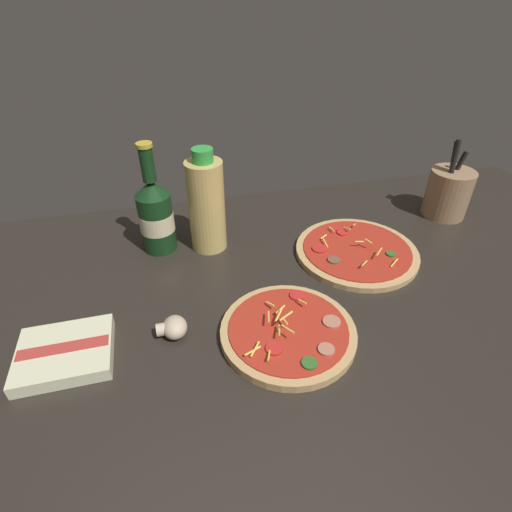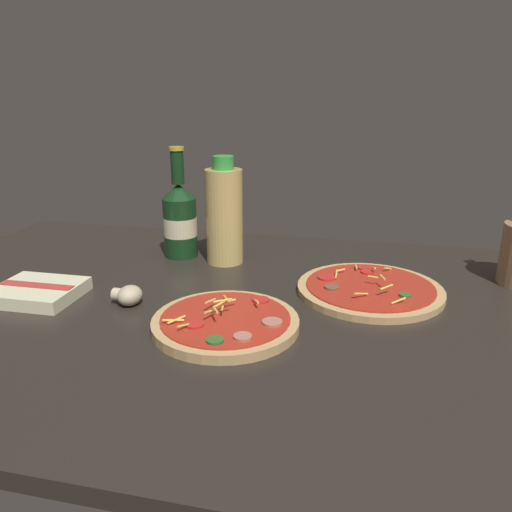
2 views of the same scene
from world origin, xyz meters
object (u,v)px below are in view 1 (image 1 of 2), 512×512
pizza_far (356,251)px  dish_towel (65,353)px  pizza_near (288,332)px  oil_bottle (206,205)px  mushroom_left (173,328)px  utensil_crock (448,192)px  beer_bottle (156,214)px

pizza_far → dish_towel: size_ratio=1.81×
pizza_near → oil_bottle: bearing=106.3°
pizza_near → mushroom_left: bearing=165.5°
utensil_crock → oil_bottle: bearing=180.0°
beer_bottle → mushroom_left: size_ratio=4.69×
mushroom_left → dish_towel: 17.70cm
pizza_far → utensil_crock: (29.85, 11.38, 5.49)cm
oil_bottle → dish_towel: (-27.87, -27.27, -9.50)cm
pizza_far → beer_bottle: beer_bottle is taller
oil_bottle → pizza_far: bearing=-19.9°
utensil_crock → dish_towel: 93.47cm
beer_bottle → dish_towel: bearing=-119.9°
beer_bottle → mushroom_left: bearing=-88.3°
utensil_crock → dish_towel: bearing=-163.0°
oil_bottle → mushroom_left: bearing=-111.2°
beer_bottle → pizza_near: bearing=-58.7°
oil_bottle → mushroom_left: (-10.21, -26.29, -8.96)cm
beer_bottle → utensil_crock: 72.52cm
pizza_near → oil_bottle: 34.04cm
pizza_near → pizza_far: (22.39, 19.90, -0.15)cm
pizza_far → mushroom_left: (-41.75, -14.90, 0.98)cm
pizza_far → utensil_crock: size_ratio=1.34×
pizza_near → mushroom_left: size_ratio=4.49×
mushroom_left → dish_towel: mushroom_left is taller
mushroom_left → utensil_crock: (71.60, 26.27, 4.51)cm
utensil_crock → dish_towel: utensil_crock is taller
utensil_crock → dish_towel: (-89.27, -27.26, -5.06)cm
oil_bottle → dish_towel: oil_bottle is taller
pizza_far → utensil_crock: utensil_crock is taller
pizza_far → pizza_near: bearing=-138.4°
oil_bottle → utensil_crock: bearing=-0.0°
beer_bottle → dish_towel: size_ratio=1.65×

